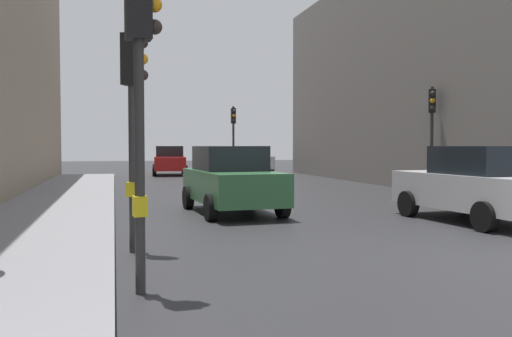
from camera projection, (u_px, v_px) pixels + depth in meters
name	position (u px, v px, depth m)	size (l,w,h in m)	color
ground_plane	(506.00, 262.00, 8.45)	(120.00, 120.00, 0.00)	#28282B
sidewalk_kerb	(44.00, 221.00, 12.46)	(3.04, 40.00, 0.16)	gray
building_facade_right	(505.00, 74.00, 25.67)	(12.00, 26.09, 10.14)	slate
traffic_light_mid_street	(432.00, 120.00, 20.21)	(0.35, 0.45, 3.91)	#2D2D2D
traffic_light_near_right	(133.00, 98.00, 9.13)	(0.45, 0.33, 3.70)	#2D2D2D
traffic_light_far_median	(233.00, 129.00, 30.68)	(0.25, 0.43, 3.94)	#2D2D2D
traffic_light_near_left	(141.00, 65.00, 6.55)	(0.44, 0.26, 3.95)	#2D2D2D
car_silver_hatchback	(477.00, 184.00, 12.86)	(2.27, 4.33, 1.76)	#BCBCC1
car_green_estate	(231.00, 180.00, 14.66)	(2.25, 4.31, 1.76)	#2D6038
car_red_sedan	(169.00, 161.00, 33.81)	(2.26, 4.32, 1.76)	red
car_white_compact	(252.00, 160.00, 35.93)	(2.19, 4.29, 1.76)	silver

